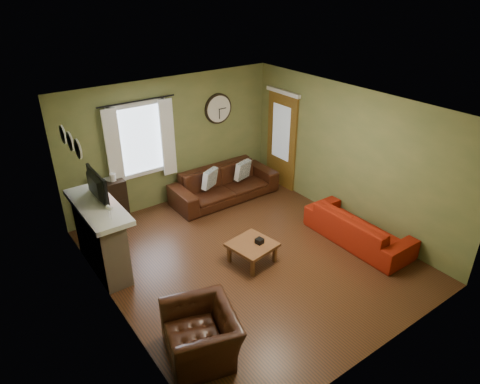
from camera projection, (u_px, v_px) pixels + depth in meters
floor at (249, 256)px, 7.34m from camera, size 4.60×5.20×0.00m
ceiling at (251, 109)px, 6.15m from camera, size 4.60×5.20×0.00m
wall_left at (108, 236)px, 5.55m from camera, size 0.00×5.20×2.60m
wall_right at (348, 156)px, 7.94m from camera, size 0.00×5.20×2.60m
wall_back at (172, 142)px, 8.62m from camera, size 4.60×0.00×2.60m
wall_front at (387, 273)px, 4.87m from camera, size 4.60×0.00×2.60m
fireplace at (101, 239)px, 6.83m from camera, size 0.40×1.40×1.10m
firebox at (115, 248)px, 7.04m from camera, size 0.04×0.60×0.55m
mantel at (97, 207)px, 6.57m from camera, size 0.58×1.60×0.08m
tv at (93, 190)px, 6.59m from camera, size 0.08×0.60×0.35m
tv_screen at (98, 186)px, 6.61m from camera, size 0.02×0.62×0.36m
medallion_left at (78, 149)px, 5.70m from camera, size 0.28×0.28×0.03m
medallion_mid at (70, 141)px, 5.95m from camera, size 0.28×0.28×0.03m
medallion_right at (63, 135)px, 6.20m from camera, size 0.28×0.28×0.03m
window_pane at (139, 140)px, 8.15m from camera, size 1.00×0.02×1.30m
curtain_rod at (137, 101)px, 7.72m from camera, size 0.03×0.03×1.50m
curtain_left at (114, 150)px, 7.81m from camera, size 0.28×0.04×1.55m
curtain_right at (168, 138)px, 8.38m from camera, size 0.28×0.04×1.55m
wall_clock at (219, 109)px, 8.92m from camera, size 0.64×0.06×0.64m
door at (282, 141)px, 9.37m from camera, size 0.05×0.90×2.10m
bookshelf at (107, 204)px, 8.08m from camera, size 0.74×0.32×0.88m
book at (103, 177)px, 7.93m from camera, size 0.27×0.30×0.02m
sofa_brown at (224, 184)px, 9.09m from camera, size 2.29×0.90×0.67m
pillow_left at (243, 170)px, 9.20m from camera, size 0.41×0.22×0.40m
pillow_right at (210, 178)px, 8.83m from camera, size 0.41×0.27×0.39m
sofa_red at (358, 227)px, 7.63m from camera, size 0.78×1.99×0.58m
armchair at (201, 334)px, 5.35m from camera, size 1.09×1.18×0.64m
coffee_table at (252, 253)px, 7.14m from camera, size 0.78×0.78×0.36m
tissue_box at (259, 241)px, 7.05m from camera, size 0.13×0.13×0.09m
wine_glass_a at (111, 213)px, 6.11m from camera, size 0.08×0.08×0.22m
wine_glass_b at (108, 211)px, 6.18m from camera, size 0.07×0.07×0.19m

